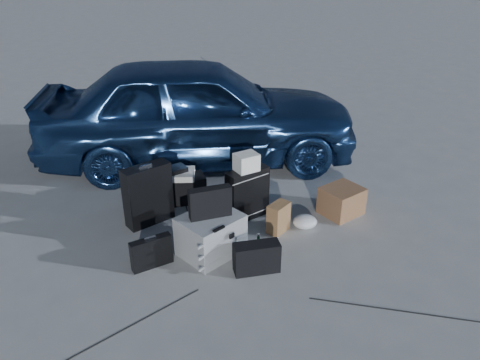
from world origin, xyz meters
name	(u,v)px	position (x,y,z in m)	size (l,w,h in m)	color
ground	(252,260)	(0.00, 0.00, 0.00)	(60.00, 60.00, 0.00)	#A2A29E
car	(199,111)	(0.32, 2.62, 0.77)	(1.82, 4.52, 1.54)	navy
pelican_case	(211,235)	(-0.34, 0.30, 0.22)	(0.60, 0.49, 0.44)	#ACAFB1
laptop_bag	(210,203)	(-0.33, 0.30, 0.60)	(0.43, 0.11, 0.32)	black
briefcase	(151,253)	(-0.97, 0.30, 0.16)	(0.42, 0.09, 0.33)	black
suitcase_left	(148,195)	(-0.79, 1.16, 0.36)	(0.55, 0.20, 0.71)	black
suitcase_right	(247,194)	(0.30, 0.81, 0.31)	(0.52, 0.19, 0.62)	black
white_carton	(246,162)	(0.29, 0.81, 0.72)	(0.25, 0.20, 0.20)	white
duffel_bag	(178,190)	(-0.35, 1.49, 0.17)	(0.67, 0.29, 0.34)	black
flat_box_white	(177,174)	(-0.35, 1.51, 0.38)	(0.44, 0.33, 0.08)	white
flat_box_black	(175,170)	(-0.37, 1.51, 0.44)	(0.27, 0.19, 0.06)	black
kraft_bag	(278,218)	(0.50, 0.39, 0.17)	(0.26, 0.16, 0.35)	#9B7043
cardboard_box	(342,201)	(1.38, 0.45, 0.17)	(0.45, 0.39, 0.34)	brown
plastic_bag	(305,222)	(0.81, 0.33, 0.08)	(0.28, 0.24, 0.15)	silver
messenger_bag	(257,258)	(-0.03, -0.18, 0.16)	(0.45, 0.17, 0.32)	black
green_bottle	(258,248)	(0.06, -0.03, 0.15)	(0.08, 0.08, 0.30)	#0E321F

